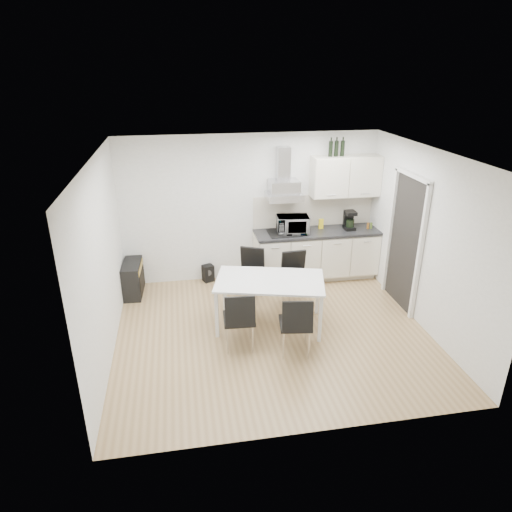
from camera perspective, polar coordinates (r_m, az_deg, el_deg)
The scene contains 15 objects.
ground at distance 6.81m, azimuth 2.07°, elevation -9.54°, with size 4.50×4.50×0.00m, color tan.
wall_back at distance 8.06m, azimuth -0.73°, elevation 5.95°, with size 4.50×0.10×2.60m, color white.
wall_front at distance 4.49m, azimuth 7.61°, elevation -8.99°, with size 4.50×0.10×2.60m, color white.
wall_left at distance 6.17m, azimuth -18.64°, elevation -0.77°, with size 0.10×4.00×2.60m, color white.
wall_right at distance 7.01m, azimuth 20.54°, elevation 1.79°, with size 0.10×4.00×2.60m, color white.
ceiling at distance 5.84m, azimuth 2.44°, elevation 12.50°, with size 4.50×4.50×0.00m, color white.
doorway at distance 7.52m, azimuth 18.01°, elevation 1.50°, with size 0.08×1.04×2.10m, color white.
kitchenette at distance 8.24m, azimuth 7.79°, elevation 2.66°, with size 2.22×0.64×2.52m.
dining_table at distance 6.68m, azimuth 1.74°, elevation -3.54°, with size 1.73×1.25×0.75m.
chair_far_left at distance 7.48m, azimuth -0.82°, elevation -2.54°, with size 0.44×0.50×0.88m, color black, non-canonical shape.
chair_far_right at distance 7.37m, azimuth 5.11°, elevation -3.04°, with size 0.44×0.50×0.88m, color black, non-canonical shape.
chair_near_left at distance 6.28m, azimuth -2.13°, elevation -7.91°, with size 0.44×0.50×0.88m, color black, non-canonical shape.
chair_near_right at distance 6.19m, azimuth 4.94°, elevation -8.49°, with size 0.44×0.50×0.88m, color black, non-canonical shape.
guitar_amp at distance 8.02m, azimuth -15.12°, elevation -2.73°, with size 0.33×0.70×0.57m.
floor_speaker at distance 8.30m, azimuth -6.01°, elevation -2.15°, with size 0.18×0.16×0.31m, color black.
Camera 1 is at (-1.23, -5.61, 3.66)m, focal length 32.00 mm.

